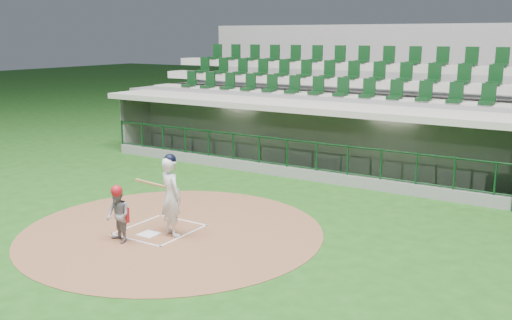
{
  "coord_description": "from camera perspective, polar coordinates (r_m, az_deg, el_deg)",
  "views": [
    {
      "loc": [
        8.9,
        -10.09,
        4.59
      ],
      "look_at": [
        0.91,
        2.6,
        1.3
      ],
      "focal_mm": 40.0,
      "sensor_mm": 36.0,
      "label": 1
    }
  ],
  "objects": [
    {
      "name": "batter",
      "position": [
        13.34,
        -8.5,
        -3.48
      ],
      "size": [
        0.93,
        0.97,
        1.94
      ],
      "color": "white",
      "rests_on": "dirt_circle"
    },
    {
      "name": "seating_deck",
      "position": [
        23.02,
        9.17,
        4.32
      ],
      "size": [
        17.0,
        6.72,
        5.15
      ],
      "color": "slate",
      "rests_on": "ground"
    },
    {
      "name": "home_plate",
      "position": [
        13.72,
        -10.69,
        -7.3
      ],
      "size": [
        0.43,
        0.43,
        0.02
      ],
      "primitive_type": "cube",
      "color": "white",
      "rests_on": "dirt_circle"
    },
    {
      "name": "dugout_structure",
      "position": [
        20.31,
        5.76,
        2.02
      ],
      "size": [
        16.4,
        3.7,
        3.0
      ],
      "color": "slate",
      "rests_on": "ground"
    },
    {
      "name": "catcher",
      "position": [
        13.2,
        -13.64,
        -5.31
      ],
      "size": [
        0.72,
        0.63,
        1.33
      ],
      "color": "gray",
      "rests_on": "dirt_circle"
    },
    {
      "name": "batter_box_chalk",
      "position": [
        14.0,
        -9.58,
        -6.88
      ],
      "size": [
        1.55,
        1.8,
        0.01
      ],
      "color": "white",
      "rests_on": "ground"
    },
    {
      "name": "ground",
      "position": [
        14.22,
        -8.77,
        -6.62
      ],
      "size": [
        120.0,
        120.0,
        0.0
      ],
      "primitive_type": "plane",
      "color": "#194914",
      "rests_on": "ground"
    },
    {
      "name": "dirt_circle",
      "position": [
        13.89,
        -8.37,
        -7.04
      ],
      "size": [
        7.2,
        7.2,
        0.01
      ],
      "primitive_type": "cylinder",
      "color": "brown",
      "rests_on": "ground"
    }
  ]
}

